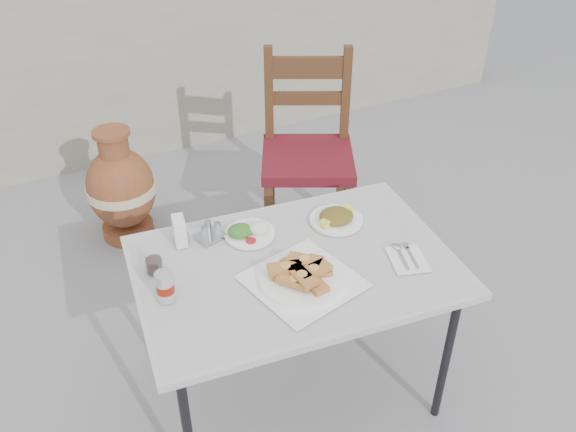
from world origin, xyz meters
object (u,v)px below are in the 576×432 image
salad_chopped_plate (336,218)px  terracotta_urn (121,189)px  cafe_table (295,273)px  soda_can (165,286)px  napkin_holder (180,231)px  pide_plate (303,274)px  condiment_caddy (210,232)px  chair (307,152)px  cola_glass (154,262)px  salad_rice_plate (249,231)px

salad_chopped_plate → terracotta_urn: bearing=115.8°
cafe_table → terracotta_urn: bearing=103.7°
soda_can → napkin_holder: soda_can is taller
pide_plate → soda_can: (-0.45, 0.12, 0.02)m
condiment_caddy → soda_can: bearing=-134.5°
soda_can → pide_plate: bearing=-15.3°
soda_can → chair: 1.39m
cola_glass → terracotta_urn: (0.12, 1.23, -0.42)m
salad_chopped_plate → chair: bearing=69.7°
condiment_caddy → chair: 1.03m
pide_plate → salad_rice_plate: bearing=100.1°
cola_glass → chair: bearing=37.0°
napkin_holder → salad_rice_plate: bearing=-6.7°
cafe_table → salad_rice_plate: 0.25m
salad_rice_plate → terracotta_urn: bearing=102.5°
cola_glass → condiment_caddy: bearing=21.7°
salad_chopped_plate → terracotta_urn: salad_chopped_plate is taller
cafe_table → pide_plate: bearing=-102.5°
terracotta_urn → cola_glass: bearing=-95.5°
pide_plate → napkin_holder: bearing=127.1°
cafe_table → salad_chopped_plate: (0.26, 0.16, 0.07)m
cafe_table → salad_rice_plate: (-0.08, 0.23, 0.07)m
cafe_table → napkin_holder: napkin_holder is taller
cola_glass → salad_rice_plate: bearing=7.3°
salad_rice_plate → cafe_table: bearing=-70.3°
salad_rice_plate → chair: (0.63, 0.72, -0.16)m
soda_can → salad_rice_plate: bearing=28.0°
terracotta_urn → salad_rice_plate: bearing=-77.5°
soda_can → condiment_caddy: size_ratio=0.93×
cafe_table → cola_glass: bearing=159.0°
condiment_caddy → salad_rice_plate: bearing=-19.7°
cafe_table → chair: bearing=59.6°
soda_can → cola_glass: (0.01, 0.16, -0.02)m
napkin_holder → chair: size_ratio=0.10×
soda_can → cola_glass: 0.16m
cafe_table → salad_chopped_plate: size_ratio=5.75×
cola_glass → terracotta_urn: bearing=84.5°
pide_plate → chair: (0.57, 1.04, -0.18)m
cafe_table → salad_chopped_plate: bearing=31.1°
napkin_holder → condiment_caddy: 0.12m
pide_plate → terracotta_urn: 1.60m
pide_plate → condiment_caddy: 0.42m
cola_glass → napkin_holder: bearing=42.2°
cafe_table → condiment_caddy: condiment_caddy is taller
pide_plate → napkin_holder: napkin_holder is taller
pide_plate → soda_can: soda_can is taller
salad_rice_plate → cola_glass: 0.39m
cola_glass → condiment_caddy: size_ratio=0.76×
salad_chopped_plate → napkin_holder: napkin_holder is taller
soda_can → terracotta_urn: (0.12, 1.39, -0.44)m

